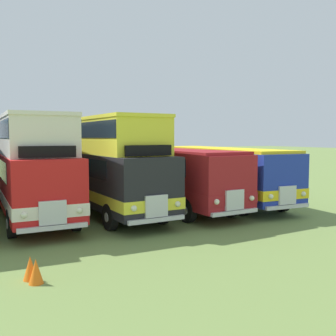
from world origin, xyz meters
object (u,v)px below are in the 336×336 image
bus_fourth_in_row (167,173)px  cone_mid_row (36,271)px  bus_third_in_row (104,161)px  cone_near_end (30,268)px  bus_second_in_row (30,163)px  bus_fifth_in_row (220,170)px

bus_fourth_in_row → cone_mid_row: (-7.73, -7.97, -1.44)m
bus_third_in_row → bus_fourth_in_row: (3.33, -0.08, -0.71)m
bus_third_in_row → cone_mid_row: bus_third_in_row is taller
bus_fourth_in_row → cone_near_end: size_ratio=17.31×
bus_fourth_in_row → cone_near_end: bearing=-135.6°
bus_second_in_row → cone_near_end: (-1.17, -8.01, -2.16)m
bus_second_in_row → cone_near_end: bearing=-98.3°
bus_third_in_row → bus_fifth_in_row: 6.69m
cone_near_end → cone_mid_row: 0.34m
bus_second_in_row → bus_fifth_in_row: bearing=-1.7°
bus_second_in_row → bus_fourth_in_row: 6.69m
bus_third_in_row → cone_near_end: 9.19m
bus_fifth_in_row → cone_near_end: 13.63m
bus_fifth_in_row → cone_near_end: size_ratio=17.57×
bus_third_in_row → cone_mid_row: size_ratio=16.63×
bus_second_in_row → bus_third_in_row: bearing=-5.0°
bus_second_in_row → bus_third_in_row: (3.32, -0.29, 0.00)m
cone_near_end → bus_third_in_row: bearing=59.8°
bus_fifth_in_row → cone_mid_row: 13.75m
bus_fourth_in_row → bus_third_in_row: bearing=178.6°
bus_third_in_row → cone_mid_row: bearing=-118.7°
bus_third_in_row → bus_fifth_in_row: bearing=-0.0°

